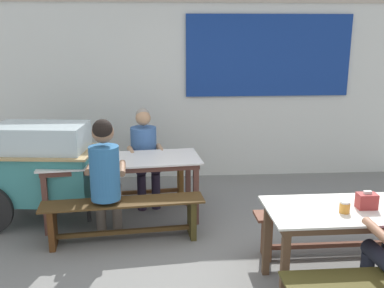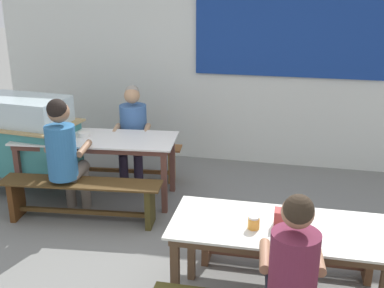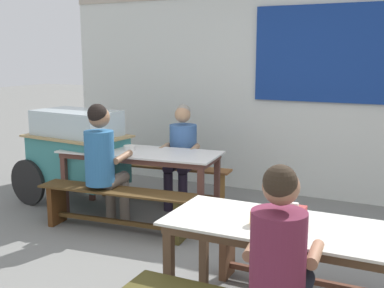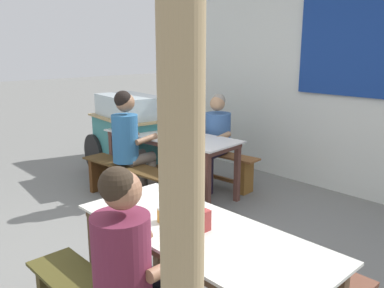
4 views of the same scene
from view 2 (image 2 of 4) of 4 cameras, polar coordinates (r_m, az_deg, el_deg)
ground_plane at (r=4.36m, az=-2.94°, el=-14.70°), size 40.00×40.00×0.00m
backdrop_wall at (r=6.45m, az=3.91°, el=10.54°), size 6.41×0.23×2.78m
dining_table_far at (r=5.46m, az=-11.59°, el=0.04°), size 1.88×0.87×0.75m
dining_table_near at (r=3.55m, az=11.54°, el=-10.90°), size 1.72×0.71×0.75m
bench_far_back at (r=6.11m, az=-9.70°, el=-1.46°), size 1.81×0.43×0.46m
bench_far_front at (r=5.09m, az=-13.31°, el=-6.14°), size 1.73×0.49×0.46m
bench_near_back at (r=4.24m, az=11.36°, el=-11.23°), size 1.64×0.28×0.46m
food_cart at (r=5.89m, az=-19.78°, el=0.83°), size 1.62×0.90×1.17m
person_center_facing at (r=5.84m, az=-7.22°, el=1.84°), size 0.49×0.57×1.24m
person_near_front at (r=3.10m, az=12.08°, el=-14.85°), size 0.43×0.58×1.28m
person_left_back_turned at (r=5.02m, az=-15.31°, el=-0.83°), size 0.44×0.54×1.34m
tissue_box at (r=3.47m, az=11.29°, el=-8.89°), size 0.16×0.11×0.15m
condiment_jar at (r=3.42m, az=7.53°, el=-9.47°), size 0.08×0.08×0.10m
soup_bowl at (r=5.48m, az=-13.00°, el=1.15°), size 0.14×0.14×0.05m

